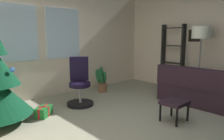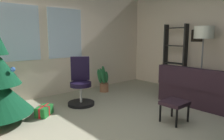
{
  "view_description": "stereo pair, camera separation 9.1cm",
  "coord_description": "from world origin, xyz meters",
  "px_view_note": "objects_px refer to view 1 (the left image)",
  "views": [
    {
      "loc": [
        -2.48,
        -2.12,
        1.43
      ],
      "look_at": [
        -0.05,
        0.54,
        0.85
      ],
      "focal_mm": 33.41,
      "sensor_mm": 36.0,
      "label": 1
    },
    {
      "loc": [
        -2.41,
        -2.18,
        1.43
      ],
      "look_at": [
        -0.05,
        0.54,
        0.85
      ],
      "focal_mm": 33.41,
      "sensor_mm": 36.0,
      "label": 2
    }
  ],
  "objects_px": {
    "couch": "(213,91)",
    "potted_plant": "(102,80)",
    "footstool": "(174,104)",
    "bookshelf": "(172,61)",
    "floor_lamp": "(201,36)",
    "office_chair": "(80,86)",
    "gift_box_green": "(44,111)"
  },
  "relations": [
    {
      "from": "potted_plant",
      "to": "floor_lamp",
      "type": "bearing_deg",
      "value": -54.94
    },
    {
      "from": "floor_lamp",
      "to": "potted_plant",
      "type": "distance_m",
      "value": 2.65
    },
    {
      "from": "couch",
      "to": "office_chair",
      "type": "height_order",
      "value": "office_chair"
    },
    {
      "from": "couch",
      "to": "floor_lamp",
      "type": "bearing_deg",
      "value": 56.97
    },
    {
      "from": "couch",
      "to": "gift_box_green",
      "type": "distance_m",
      "value": 3.46
    },
    {
      "from": "floor_lamp",
      "to": "potted_plant",
      "type": "bearing_deg",
      "value": 125.06
    },
    {
      "from": "footstool",
      "to": "potted_plant",
      "type": "distance_m",
      "value": 2.38
    },
    {
      "from": "couch",
      "to": "bookshelf",
      "type": "distance_m",
      "value": 1.52
    },
    {
      "from": "couch",
      "to": "bookshelf",
      "type": "bearing_deg",
      "value": 67.65
    },
    {
      "from": "footstool",
      "to": "floor_lamp",
      "type": "relative_size",
      "value": 0.25
    },
    {
      "from": "couch",
      "to": "floor_lamp",
      "type": "distance_m",
      "value": 1.29
    },
    {
      "from": "gift_box_green",
      "to": "floor_lamp",
      "type": "distance_m",
      "value": 3.77
    },
    {
      "from": "bookshelf",
      "to": "floor_lamp",
      "type": "xyz_separation_m",
      "value": [
        -0.25,
        -0.87,
        0.67
      ]
    },
    {
      "from": "gift_box_green",
      "to": "office_chair",
      "type": "relative_size",
      "value": 0.39
    },
    {
      "from": "couch",
      "to": "bookshelf",
      "type": "xyz_separation_m",
      "value": [
        0.54,
        1.33,
        0.5
      ]
    },
    {
      "from": "footstool",
      "to": "potted_plant",
      "type": "bearing_deg",
      "value": 81.78
    },
    {
      "from": "potted_plant",
      "to": "office_chair",
      "type": "bearing_deg",
      "value": -153.21
    },
    {
      "from": "bookshelf",
      "to": "potted_plant",
      "type": "distance_m",
      "value": 2.0
    },
    {
      "from": "footstool",
      "to": "office_chair",
      "type": "xyz_separation_m",
      "value": [
        -0.68,
        1.84,
        0.08
      ]
    },
    {
      "from": "couch",
      "to": "footstool",
      "type": "relative_size",
      "value": 4.41
    },
    {
      "from": "footstool",
      "to": "bookshelf",
      "type": "distance_m",
      "value": 2.38
    },
    {
      "from": "office_chair",
      "to": "footstool",
      "type": "bearing_deg",
      "value": -69.56
    },
    {
      "from": "footstool",
      "to": "floor_lamp",
      "type": "distance_m",
      "value": 2.09
    },
    {
      "from": "gift_box_green",
      "to": "floor_lamp",
      "type": "bearing_deg",
      "value": -21.96
    },
    {
      "from": "floor_lamp",
      "to": "potted_plant",
      "type": "relative_size",
      "value": 2.47
    },
    {
      "from": "couch",
      "to": "footstool",
      "type": "bearing_deg",
      "value": 177.6
    },
    {
      "from": "couch",
      "to": "potted_plant",
      "type": "xyz_separation_m",
      "value": [
        -1.07,
        2.41,
        0.02
      ]
    },
    {
      "from": "gift_box_green",
      "to": "floor_lamp",
      "type": "height_order",
      "value": "floor_lamp"
    },
    {
      "from": "couch",
      "to": "gift_box_green",
      "type": "bearing_deg",
      "value": 149.07
    },
    {
      "from": "bookshelf",
      "to": "office_chair",
      "type": "bearing_deg",
      "value": 167.83
    },
    {
      "from": "footstool",
      "to": "floor_lamp",
      "type": "height_order",
      "value": "floor_lamp"
    },
    {
      "from": "couch",
      "to": "potted_plant",
      "type": "bearing_deg",
      "value": 113.94
    }
  ]
}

